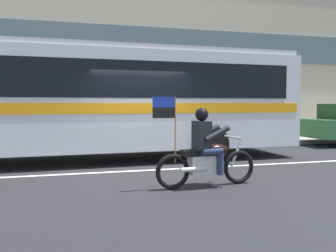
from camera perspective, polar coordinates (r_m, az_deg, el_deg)
name	(u,v)px	position (r m, az deg, el deg)	size (l,w,h in m)	color
ground_plane	(141,166)	(9.32, -4.35, -6.54)	(60.00, 60.00, 0.00)	black
sidewalk_curb	(118,143)	(14.30, -8.14, -2.71)	(28.00, 3.80, 0.15)	gray
lane_center_stripe	(146,170)	(8.74, -3.61, -7.19)	(26.60, 0.14, 0.01)	silver
office_building_facade	(111,0)	(17.16, -9.31, 19.60)	(28.00, 0.89, 12.74)	#B2A893
transit_bus	(77,95)	(10.21, -14.58, 4.86)	(12.96, 2.99, 3.22)	silver
motorcycle_with_rider	(206,153)	(6.99, 6.18, -4.42)	(2.19, 0.64, 1.78)	black
fire_hydrant	(254,130)	(15.32, 13.88, -0.69)	(0.22, 0.30, 0.75)	#4C8C3F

